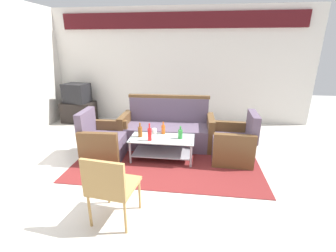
{
  "coord_description": "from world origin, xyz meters",
  "views": [
    {
      "loc": [
        0.52,
        -3.0,
        1.91
      ],
      "look_at": [
        0.04,
        0.62,
        0.65
      ],
      "focal_mm": 24.99,
      "sensor_mm": 36.0,
      "label": 1
    }
  ],
  "objects": [
    {
      "name": "rug",
      "position": [
        0.02,
        0.72,
        0.01
      ],
      "size": [
        3.12,
        2.01,
        0.01
      ],
      "primitive_type": "cube",
      "color": "maroon",
      "rests_on": "ground"
    },
    {
      "name": "bottle_red",
      "position": [
        -0.25,
        0.54,
        0.52
      ],
      "size": [
        0.06,
        0.06,
        0.3
      ],
      "color": "red",
      "rests_on": "coffee_table"
    },
    {
      "name": "wicker_chair",
      "position": [
        -0.38,
        -0.93,
        0.49
      ],
      "size": [
        0.53,
        0.53,
        0.84
      ],
      "rotation": [
        0.0,
        0.0,
        -0.12
      ],
      "color": "#AD844C",
      "rests_on": "ground"
    },
    {
      "name": "armchair_left",
      "position": [
        -1.13,
        0.64,
        0.29
      ],
      "size": [
        0.73,
        0.79,
        0.85
      ],
      "rotation": [
        0.0,
        0.0,
        -1.52
      ],
      "color": "#5B4C60",
      "rests_on": "rug"
    },
    {
      "name": "cup",
      "position": [
        -0.23,
        0.84,
        0.46
      ],
      "size": [
        0.08,
        0.08,
        0.1
      ],
      "primitive_type": "cylinder",
      "color": "silver",
      "rests_on": "coffee_table"
    },
    {
      "name": "tv_stand",
      "position": [
        -2.57,
        2.55,
        0.26
      ],
      "size": [
        0.8,
        0.5,
        0.52
      ],
      "primitive_type": "cube",
      "color": "black",
      "rests_on": "ground"
    },
    {
      "name": "armchair_right",
      "position": [
        1.17,
        0.85,
        0.29
      ],
      "size": [
        0.72,
        0.78,
        0.85
      ],
      "rotation": [
        0.0,
        0.0,
        1.54
      ],
      "color": "#5B4C60",
      "rests_on": "rug"
    },
    {
      "name": "bottle_green",
      "position": [
        0.24,
        0.69,
        0.49
      ],
      "size": [
        0.08,
        0.08,
        0.22
      ],
      "color": "#2D8C38",
      "rests_on": "coffee_table"
    },
    {
      "name": "couch",
      "position": [
        -0.07,
        1.33,
        0.32
      ],
      "size": [
        1.81,
        0.78,
        0.96
      ],
      "rotation": [
        0.0,
        0.0,
        3.16
      ],
      "color": "#5B4C60",
      "rests_on": "rug"
    },
    {
      "name": "ground_plane",
      "position": [
        0.0,
        0.0,
        0.0
      ],
      "size": [
        14.0,
        14.0,
        0.0
      ],
      "primitive_type": "plane",
      "color": "beige"
    },
    {
      "name": "television",
      "position": [
        -2.57,
        2.55,
        0.76
      ],
      "size": [
        0.67,
        0.54,
        0.48
      ],
      "rotation": [
        0.0,
        0.0,
        2.97
      ],
      "color": "black",
      "rests_on": "tv_stand"
    },
    {
      "name": "bottle_brown",
      "position": [
        -0.45,
        0.69,
        0.51
      ],
      "size": [
        0.07,
        0.07,
        0.25
      ],
      "color": "brown",
      "rests_on": "coffee_table"
    },
    {
      "name": "coffee_table",
      "position": [
        -0.07,
        0.71,
        0.27
      ],
      "size": [
        1.1,
        0.6,
        0.4
      ],
      "color": "silver",
      "rests_on": "rug"
    },
    {
      "name": "bottle_orange",
      "position": [
        -0.08,
        0.88,
        0.49
      ],
      "size": [
        0.07,
        0.07,
        0.22
      ],
      "color": "#D85919",
      "rests_on": "coffee_table"
    },
    {
      "name": "wall_back",
      "position": [
        0.0,
        3.05,
        1.48
      ],
      "size": [
        6.52,
        0.19,
        2.8
      ],
      "color": "silver",
      "rests_on": "ground"
    }
  ]
}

